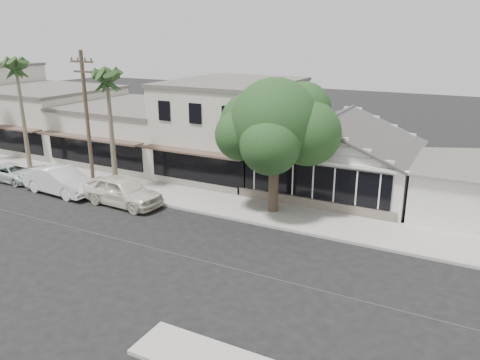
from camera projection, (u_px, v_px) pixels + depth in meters
The scene contains 14 objects.
ground at pixel (155, 249), 22.60m from camera, with size 140.00×140.00×0.00m, color black.
sidewalk_north at pixel (122, 185), 31.82m from camera, with size 90.00×3.50×0.15m, color #9E9991.
corner_shop at pixel (334, 152), 30.15m from camera, with size 10.40×8.60×5.10m.
side_cottage at pixel (472, 192), 26.04m from camera, with size 6.00×6.00×3.00m, color white.
row_building_near at pixel (233, 129), 34.36m from camera, with size 8.00×10.00×6.50m, color beige.
row_building_midnear at pixel (138, 133), 38.68m from camera, with size 10.00×10.00×4.20m, color beige.
row_building_midfar at pixel (48, 118), 43.20m from camera, with size 11.00×10.00×5.00m, color beige.
utility_pole at pixel (87, 119), 29.53m from camera, with size 1.80×0.24×9.00m.
car_0 at pixel (123, 191), 28.13m from camera, with size 2.09×5.20×1.77m, color silver.
car_1 at pixel (60, 181), 30.15m from camera, with size 1.84×5.27×1.74m, color silver.
car_2 at pixel (14, 173), 32.75m from camera, with size 1.99×4.31×1.20m, color silver.
shade_tree at pixel (276, 125), 25.79m from camera, with size 6.97×6.30×7.73m.
palm_east at pixel (107, 80), 28.55m from camera, with size 2.90×2.90×8.40m.
palm_mid at pixel (16, 69), 33.52m from camera, with size 3.00×3.00×8.71m.
Camera 1 is at (13.16, -16.32, 9.96)m, focal length 35.00 mm.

